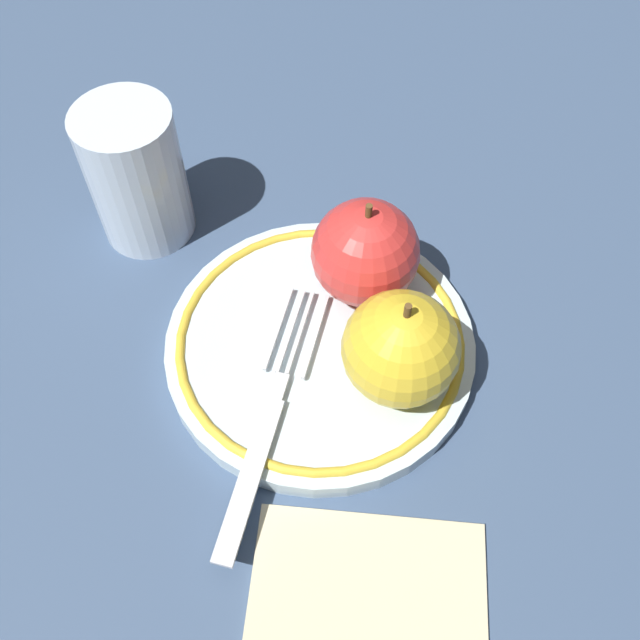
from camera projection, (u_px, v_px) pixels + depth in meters
The scene contains 6 objects.
ground_plane at pixel (309, 332), 0.47m from camera, with size 2.00×2.00×0.00m, color #3A4E6C.
plate at pixel (320, 344), 0.45m from camera, with size 0.19×0.19×0.02m.
apple_red_whole at pixel (401, 349), 0.40m from camera, with size 0.07×0.07×0.08m.
apple_second_whole at pixel (365, 253), 0.44m from camera, with size 0.07×0.07×0.08m.
fork at pixel (268, 421), 0.41m from camera, with size 0.18×0.05×0.00m.
drinking_glass at pixel (136, 175), 0.47m from camera, with size 0.06×0.06×0.10m, color silver.
Camera 1 is at (-0.23, -0.11, 0.39)m, focal length 40.00 mm.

